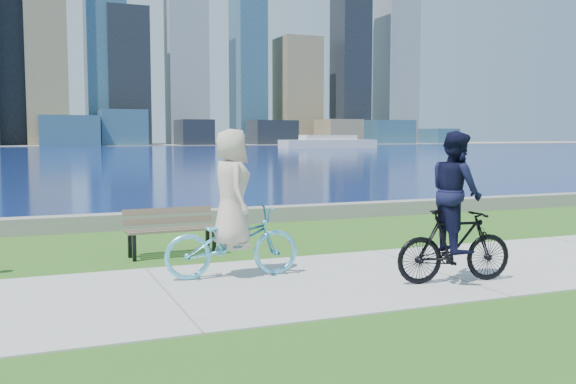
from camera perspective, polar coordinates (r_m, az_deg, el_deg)
name	(u,v)px	position (r m, az deg, el deg)	size (l,w,h in m)	color
ground	(431,271)	(10.05, 12.57, -6.87)	(320.00, 320.00, 0.00)	#265616
concrete_path	(431,270)	(10.04, 12.57, -6.81)	(80.00, 3.50, 0.02)	#A6A6A0
seawall	(281,214)	(15.45, -0.60, -1.93)	(90.00, 0.50, 0.35)	slate
bay_water	(79,152)	(80.29, -18.12, 3.36)	(320.00, 131.00, 0.01)	navy
far_shore	(57,145)	(138.20, -19.82, 3.95)	(320.00, 30.00, 0.12)	gray
city_skyline	(27,24)	(139.35, -22.22, 13.67)	(177.60, 23.90, 76.00)	navy
ferry_far	(328,143)	(102.35, 3.57, 4.40)	(15.37, 4.39, 2.09)	silver
park_bench	(171,227)	(11.16, -10.37, -3.07)	(1.59, 0.63, 0.81)	black
cyclist_woman	(232,223)	(9.23, -4.99, -2.72)	(0.83, 2.00, 2.13)	#5CC0E0
cyclist_man	(455,219)	(9.14, 14.64, -2.35)	(0.74, 1.75, 2.10)	black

